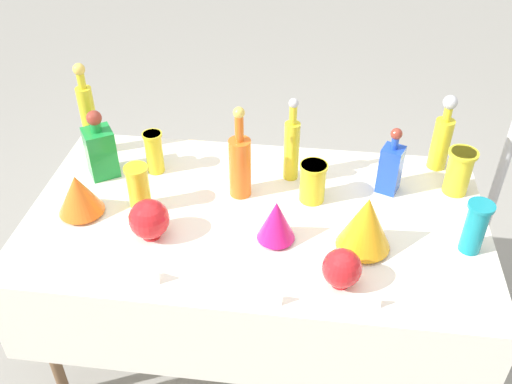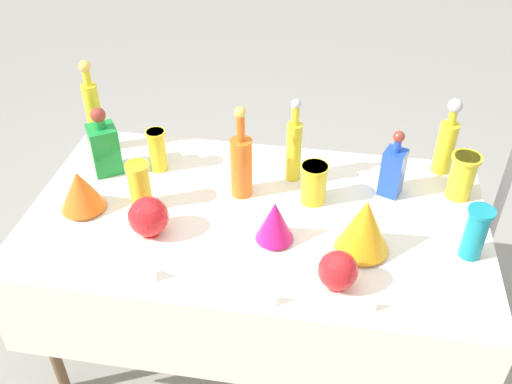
% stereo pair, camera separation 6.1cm
% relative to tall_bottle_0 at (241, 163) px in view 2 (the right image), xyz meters
% --- Properties ---
extents(ground_plane, '(40.00, 40.00, 0.00)m').
position_rel_tall_bottle_0_xyz_m(ground_plane, '(0.08, -0.11, -0.90)').
color(ground_plane, gray).
extents(display_table, '(1.69, 0.94, 0.76)m').
position_rel_tall_bottle_0_xyz_m(display_table, '(0.08, -0.16, -0.21)').
color(display_table, white).
rests_on(display_table, ground).
extents(tall_bottle_0, '(0.08, 0.08, 0.38)m').
position_rel_tall_bottle_0_xyz_m(tall_bottle_0, '(0.00, 0.00, 0.00)').
color(tall_bottle_0, orange).
rests_on(tall_bottle_0, display_table).
extents(tall_bottle_1, '(0.06, 0.06, 0.35)m').
position_rel_tall_bottle_0_xyz_m(tall_bottle_1, '(0.18, 0.13, 0.01)').
color(tall_bottle_1, yellow).
rests_on(tall_bottle_1, display_table).
extents(tall_bottle_2, '(0.08, 0.08, 0.33)m').
position_rel_tall_bottle_0_xyz_m(tall_bottle_2, '(0.77, 0.28, -0.00)').
color(tall_bottle_2, yellow).
rests_on(tall_bottle_2, display_table).
extents(tall_bottle_3, '(0.06, 0.06, 0.40)m').
position_rel_tall_bottle_0_xyz_m(tall_bottle_3, '(-0.66, 0.21, 0.04)').
color(tall_bottle_3, yellow).
rests_on(tall_bottle_3, display_table).
extents(square_decanter_0, '(0.10, 0.10, 0.28)m').
position_rel_tall_bottle_0_xyz_m(square_decanter_0, '(0.56, 0.10, -0.03)').
color(square_decanter_0, blue).
rests_on(square_decanter_0, display_table).
extents(square_decanter_1, '(0.15, 0.15, 0.29)m').
position_rel_tall_bottle_0_xyz_m(square_decanter_1, '(-0.57, 0.06, -0.02)').
color(square_decanter_1, '#198C38').
rests_on(square_decanter_1, display_table).
extents(slender_vase_0, '(0.08, 0.08, 0.18)m').
position_rel_tall_bottle_0_xyz_m(slender_vase_0, '(-0.36, 0.11, -0.04)').
color(slender_vase_0, yellow).
rests_on(slender_vase_0, display_table).
extents(slender_vase_1, '(0.09, 0.09, 0.19)m').
position_rel_tall_bottle_0_xyz_m(slender_vase_1, '(-0.35, -0.14, -0.04)').
color(slender_vase_1, yellow).
rests_on(slender_vase_1, display_table).
extents(slender_vase_2, '(0.11, 0.11, 0.18)m').
position_rel_tall_bottle_0_xyz_m(slender_vase_2, '(0.82, 0.12, -0.04)').
color(slender_vase_2, yellow).
rests_on(slender_vase_2, display_table).
extents(slender_vase_3, '(0.09, 0.09, 0.20)m').
position_rel_tall_bottle_0_xyz_m(slender_vase_3, '(0.83, -0.21, -0.03)').
color(slender_vase_3, teal).
rests_on(slender_vase_3, display_table).
extents(slender_vase_4, '(0.10, 0.10, 0.16)m').
position_rel_tall_bottle_0_xyz_m(slender_vase_4, '(0.27, -0.00, -0.05)').
color(slender_vase_4, yellow).
rests_on(slender_vase_4, display_table).
extents(fluted_vase_0, '(0.19, 0.19, 0.21)m').
position_rel_tall_bottle_0_xyz_m(fluted_vase_0, '(0.46, -0.25, -0.03)').
color(fluted_vase_0, orange).
rests_on(fluted_vase_0, display_table).
extents(fluted_vase_1, '(0.13, 0.13, 0.16)m').
position_rel_tall_bottle_0_xyz_m(fluted_vase_1, '(0.16, -0.25, -0.05)').
color(fluted_vase_1, '#C61972').
rests_on(fluted_vase_1, display_table).
extents(fluted_vase_2, '(0.17, 0.17, 0.17)m').
position_rel_tall_bottle_0_xyz_m(fluted_vase_2, '(-0.56, -0.19, -0.05)').
color(fluted_vase_2, orange).
rests_on(fluted_vase_2, display_table).
extents(round_bowl_0, '(0.14, 0.14, 0.15)m').
position_rel_tall_bottle_0_xyz_m(round_bowl_0, '(-0.28, -0.29, -0.06)').
color(round_bowl_0, red).
rests_on(round_bowl_0, display_table).
extents(round_bowl_1, '(0.13, 0.13, 0.14)m').
position_rel_tall_bottle_0_xyz_m(round_bowl_1, '(0.39, -0.43, -0.07)').
color(round_bowl_1, red).
rests_on(round_bowl_1, display_table).
extents(price_tag_left, '(0.06, 0.03, 0.05)m').
position_rel_tall_bottle_0_xyz_m(price_tag_left, '(-0.21, -0.50, -0.12)').
color(price_tag_left, white).
rests_on(price_tag_left, display_table).
extents(price_tag_center, '(0.05, 0.02, 0.05)m').
position_rel_tall_bottle_0_xyz_m(price_tag_center, '(0.19, -0.54, -0.12)').
color(price_tag_center, white).
rests_on(price_tag_center, display_table).
extents(price_tag_right, '(0.05, 0.02, 0.04)m').
position_rel_tall_bottle_0_xyz_m(price_tag_right, '(0.49, -0.51, -0.12)').
color(price_tag_right, white).
rests_on(price_tag_right, display_table).
extents(cardboard_box_behind_left, '(0.53, 0.39, 0.47)m').
position_rel_tall_bottle_0_xyz_m(cardboard_box_behind_left, '(-0.18, 0.71, -0.70)').
color(cardboard_box_behind_left, tan).
rests_on(cardboard_box_behind_left, ground).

